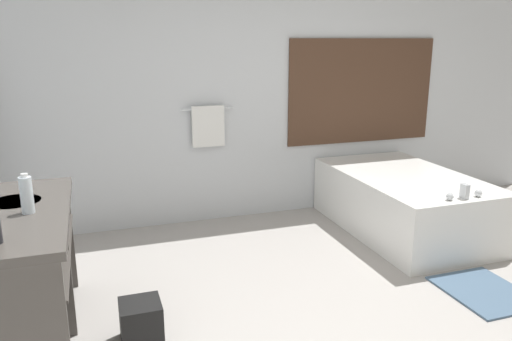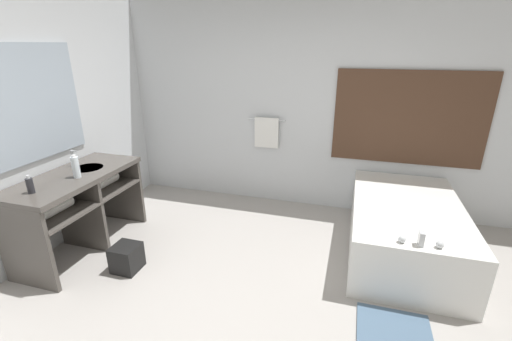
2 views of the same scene
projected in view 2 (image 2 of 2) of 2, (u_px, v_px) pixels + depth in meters
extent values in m
plane|color=#A8A39E|center=(235.00, 310.00, 2.85)|extent=(16.00, 16.00, 0.00)
cube|color=silver|center=(291.00, 105.00, 4.38)|extent=(7.40, 0.06, 2.70)
cube|color=#4C3323|center=(409.00, 119.00, 4.00)|extent=(1.70, 0.02, 1.10)
cylinder|color=silver|center=(267.00, 120.00, 4.47)|extent=(0.50, 0.02, 0.02)
cube|color=white|center=(267.00, 133.00, 4.52)|extent=(0.32, 0.04, 0.40)
cube|color=#A3B2C1|center=(32.00, 103.00, 3.28)|extent=(0.02, 1.10, 1.10)
cube|color=#4C4742|center=(74.00, 177.00, 3.45)|extent=(0.64, 1.38, 0.05)
cube|color=#4C4742|center=(78.00, 199.00, 3.54)|extent=(0.61, 1.31, 0.02)
cylinder|color=white|center=(89.00, 174.00, 3.66)|extent=(0.31, 0.31, 0.14)
cube|color=#4C4742|center=(25.00, 248.00, 3.00)|extent=(0.59, 0.04, 0.80)
cube|color=#4C4742|center=(81.00, 214.00, 3.60)|extent=(0.59, 0.04, 0.80)
cube|color=#4C4742|center=(121.00, 190.00, 4.20)|extent=(0.59, 0.04, 0.80)
cylinder|color=white|center=(53.00, 208.00, 3.19)|extent=(0.13, 0.38, 0.13)
cylinder|color=white|center=(103.00, 181.00, 3.81)|extent=(0.13, 0.38, 0.13)
cylinder|color=silver|center=(74.00, 165.00, 3.67)|extent=(0.04, 0.04, 0.02)
cylinder|color=silver|center=(73.00, 157.00, 3.64)|extent=(0.02, 0.02, 0.16)
cube|color=silver|center=(74.00, 151.00, 3.61)|extent=(0.07, 0.01, 0.01)
cube|color=white|center=(404.00, 229.00, 3.55)|extent=(1.05, 1.77, 0.56)
ellipsoid|color=white|center=(406.00, 217.00, 3.51)|extent=(0.76, 1.27, 0.30)
cube|color=silver|center=(421.00, 239.00, 2.73)|extent=(0.04, 0.07, 0.12)
sphere|color=silver|center=(402.00, 239.00, 2.78)|extent=(0.06, 0.06, 0.06)
sphere|color=silver|center=(440.00, 245.00, 2.70)|extent=(0.06, 0.06, 0.06)
cylinder|color=white|center=(76.00, 167.00, 3.33)|extent=(0.07, 0.07, 0.21)
cylinder|color=white|center=(74.00, 156.00, 3.29)|extent=(0.04, 0.04, 0.02)
cylinder|color=#28282D|center=(30.00, 186.00, 2.99)|extent=(0.06, 0.06, 0.14)
cylinder|color=silver|center=(28.00, 177.00, 2.96)|extent=(0.03, 0.03, 0.03)
cube|color=black|center=(127.00, 258.00, 3.33)|extent=(0.25, 0.25, 0.26)
cube|color=slate|center=(395.00, 340.00, 2.55)|extent=(0.55, 0.65, 0.02)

